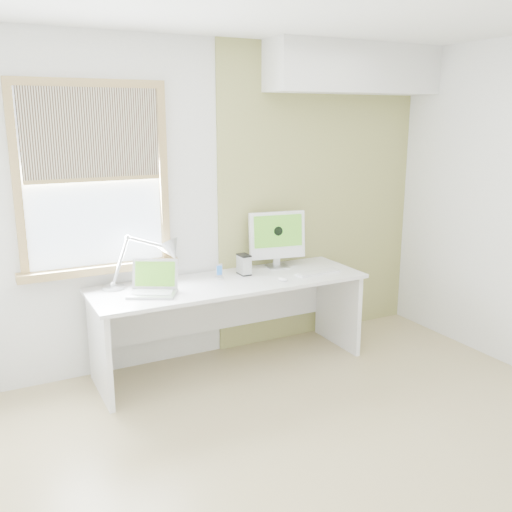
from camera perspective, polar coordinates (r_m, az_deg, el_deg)
room at (r=3.22m, az=8.58°, el=1.20°), size 4.04×3.54×2.64m
accent_wall at (r=5.19m, az=6.37°, el=6.06°), size 2.00×0.02×2.60m
soffit at (r=5.14m, az=9.78°, el=18.16°), size 1.60×0.40×0.42m
window at (r=4.37m, az=-15.99°, el=7.38°), size 1.20×0.14×1.42m
desk at (r=4.61m, az=-2.92°, el=-4.66°), size 2.20×0.70×0.73m
desk_lamp at (r=4.51m, az=-9.58°, el=0.08°), size 0.72×0.29×0.40m
laptop at (r=4.25m, az=-10.27°, el=-2.91°), size 0.43×0.40×0.24m
phone_dock at (r=4.55m, az=-3.72°, el=-1.88°), size 0.07×0.07×0.12m
external_drive at (r=4.66m, az=-1.22°, el=-0.87°), size 0.08×0.13×0.17m
imac at (r=4.85m, az=2.14°, el=2.00°), size 0.50×0.19×0.48m
keyboard at (r=4.73m, az=6.25°, el=-1.67°), size 0.40×0.13×0.02m
mouse at (r=4.50m, az=2.74°, el=-2.35°), size 0.08×0.11×0.03m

